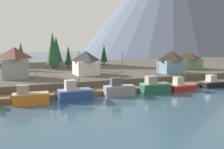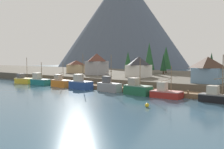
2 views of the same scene
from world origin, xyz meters
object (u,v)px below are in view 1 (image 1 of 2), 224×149
Objects in this scene: house_white at (86,62)px; fishing_boat_red at (181,86)px; house_blue at (171,62)px; conifer_near_right at (68,55)px; fishing_boat_orange at (30,97)px; house_green at (188,60)px; conifer_back_left at (56,49)px; fishing_boat_blue at (74,93)px; fishing_boat_grey at (119,90)px; fishing_boat_green at (155,87)px; conifer_mid_right at (21,54)px; conifer_near_left at (104,53)px; fishing_boat_black at (213,83)px; conifer_mid_left at (53,49)px; house_grey at (15,62)px.

fishing_boat_red is at bearing -44.95° from house_white.
house_blue is (22.25, -6.22, -0.07)m from house_white.
conifer_near_right is at bearing 115.57° from fishing_boat_red.
house_green is at bearing 24.29° from fishing_boat_orange.
conifer_back_left is (-20.00, 41.56, 7.38)m from fishing_boat_red.
fishing_boat_orange is 8.12m from fishing_boat_blue.
fishing_boat_green is (8.35, -0.32, 0.03)m from fishing_boat_grey.
conifer_back_left reaches higher than fishing_boat_green.
house_white is 0.86× the size of conifer_mid_right.
conifer_mid_right is (-31.96, 33.30, 6.49)m from fishing_boat_red.
house_white is 0.99× the size of conifer_near_right.
house_white is at bearing 126.41° from fishing_boat_green.
fishing_boat_blue reaches higher than fishing_boat_red.
conifer_mid_right reaches higher than fishing_boat_blue.
fishing_boat_blue is 9.47m from fishing_boat_grey.
house_green is 1.03× the size of conifer_near_left.
fishing_boat_orange is 37.96m from conifer_near_right.
conifer_near_left is at bearing 108.47° from fishing_boat_black.
fishing_boat_green reaches higher than fishing_boat_orange.
fishing_boat_orange is 1.08× the size of fishing_boat_red.
conifer_mid_left is 9.40m from conifer_mid_right.
house_white is at bearing 51.56° from fishing_boat_orange.
conifer_near_left is 1.05× the size of conifer_near_right.
conifer_mid_right reaches higher than house_blue.
fishing_boat_green is 44.11m from conifer_back_left.
fishing_boat_black is at bearing -50.96° from conifer_near_right.
house_blue is at bearing 20.23° from fishing_boat_orange.
house_white is at bearing -178.43° from house_green.
conifer_near_left is 0.92× the size of conifer_mid_right.
house_grey is 15.77m from conifer_mid_right.
house_grey is at bearing -143.85° from conifer_near_left.
house_blue is 0.88× the size of conifer_near_right.
conifer_mid_left is at bearing 122.76° from fishing_boat_red.
house_white reaches higher than house_green.
house_grey is at bearing 177.94° from house_white.
house_grey is 0.64× the size of conifer_mid_left.
house_blue is (-4.90, 10.45, 4.52)m from fishing_boat_black.
fishing_boat_red is (7.00, -0.00, -0.37)m from fishing_boat_green.
fishing_boat_grey reaches higher than fishing_boat_red.
fishing_boat_orange is at bearing -126.49° from conifer_near_left.
fishing_boat_grey is 1.10× the size of conifer_mid_right.
fishing_boat_orange is 39.74m from house_blue.
fishing_boat_black is 0.87× the size of conifer_back_left.
conifer_near_left is (-7.93, 29.91, 1.27)m from house_blue.
house_green is (33.80, 0.93, -0.53)m from house_white.
fishing_boat_orange is 0.92× the size of house_green.
conifer_back_left reaches higher than fishing_boat_grey.
house_green is 42.33m from conifer_mid_left.
conifer_mid_right is at bearing 148.87° from house_blue.
fishing_boat_red is 46.61m from conifer_mid_right.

